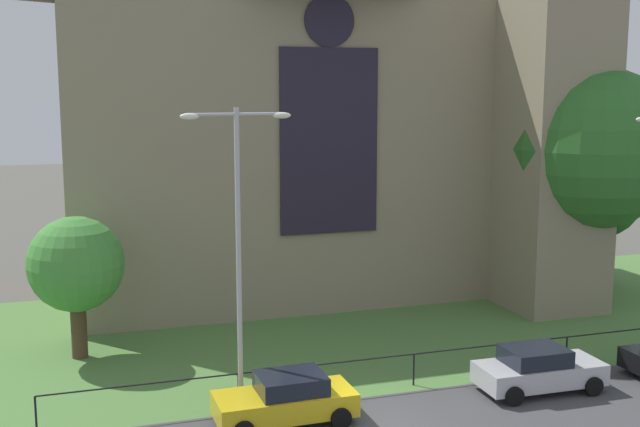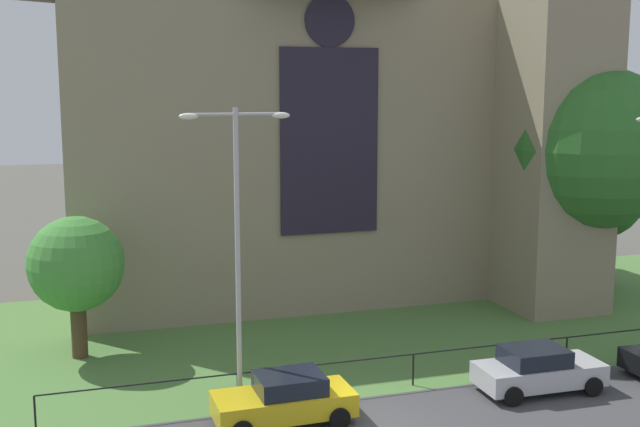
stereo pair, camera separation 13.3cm
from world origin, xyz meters
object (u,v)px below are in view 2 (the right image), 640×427
at_px(tree_right_near, 594,149).
at_px(tree_left_near, 76,265).
at_px(parked_car_silver, 538,370).
at_px(streetlamp_near, 237,224).
at_px(church_building, 310,82).
at_px(parked_car_yellow, 285,399).
at_px(tree_right_far, 602,199).

height_order(tree_right_near, tree_left_near, tree_right_near).
bearing_deg(parked_car_silver, streetlamp_near, 171.71).
height_order(church_building, parked_car_yellow, church_building).
distance_m(tree_right_near, streetlamp_near, 18.75).
bearing_deg(tree_left_near, parked_car_silver, -29.52).
height_order(streetlamp_near, parked_car_yellow, streetlamp_near).
relative_size(tree_right_far, parked_car_silver, 1.53).
height_order(tree_right_near, parked_car_silver, tree_right_near).
bearing_deg(tree_left_near, parked_car_yellow, -54.43).
distance_m(streetlamp_near, parked_car_yellow, 5.46).
xyz_separation_m(church_building, parked_car_silver, (2.96, -16.19, -9.53)).
height_order(tree_right_near, tree_right_far, tree_right_near).
relative_size(tree_right_near, parked_car_yellow, 2.61).
bearing_deg(church_building, parked_car_yellow, -109.57).
bearing_deg(tree_left_near, tree_right_near, -0.20).
relative_size(streetlamp_near, parked_car_yellow, 2.23).
distance_m(church_building, streetlamp_near, 16.65).
distance_m(streetlamp_near, parked_car_silver, 11.13).
height_order(tree_right_far, parked_car_yellow, tree_right_far).
relative_size(church_building, streetlamp_near, 2.76).
bearing_deg(streetlamp_near, parked_car_silver, -9.48).
distance_m(tree_right_near, tree_right_far, 6.14).
xyz_separation_m(tree_right_far, tree_left_near, (-25.88, -3.92, -0.85)).
xyz_separation_m(church_building, parked_car_yellow, (-5.72, -16.08, -9.53)).
relative_size(tree_left_near, parked_car_silver, 1.26).
height_order(parked_car_yellow, parked_car_silver, same).
distance_m(tree_right_near, tree_left_near, 22.57).
xyz_separation_m(tree_left_near, parked_car_yellow, (5.78, -8.08, -2.80)).
xyz_separation_m(church_building, streetlamp_near, (-6.77, -14.56, -4.39)).
bearing_deg(church_building, streetlamp_near, -114.95).
relative_size(tree_right_far, parked_car_yellow, 1.54).
distance_m(tree_right_near, parked_car_silver, 13.03).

